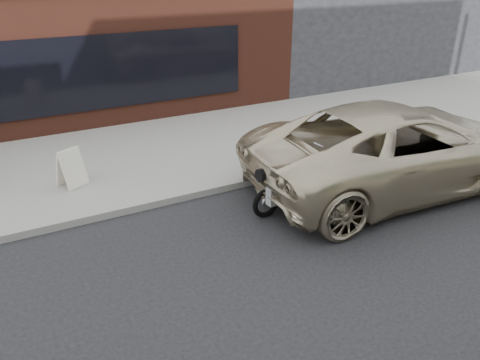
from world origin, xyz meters
TOP-DOWN VIEW (x-y plane):
  - ground at (0.00, 0.00)m, footprint 120.00×120.00m
  - near_sidewalk at (0.00, 7.00)m, footprint 44.00×6.00m
  - storefront at (-2.00, 13.98)m, footprint 14.00×10.07m
  - motorcycle at (0.93, 2.71)m, footprint 1.98×0.73m
  - minivan at (3.50, 2.60)m, footprint 6.69×3.38m
  - sandwich_sign at (-2.71, 5.55)m, footprint 0.66×0.64m

SIDE VIEW (x-z plane):
  - ground at x=0.00m, z-range 0.00..0.00m
  - near_sidewalk at x=0.00m, z-range 0.00..0.15m
  - motorcycle at x=0.93m, z-range -0.09..1.16m
  - sandwich_sign at x=-2.71m, z-range 0.15..0.96m
  - minivan at x=3.50m, z-range 0.00..1.81m
  - storefront at x=-2.00m, z-range 0.00..4.50m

